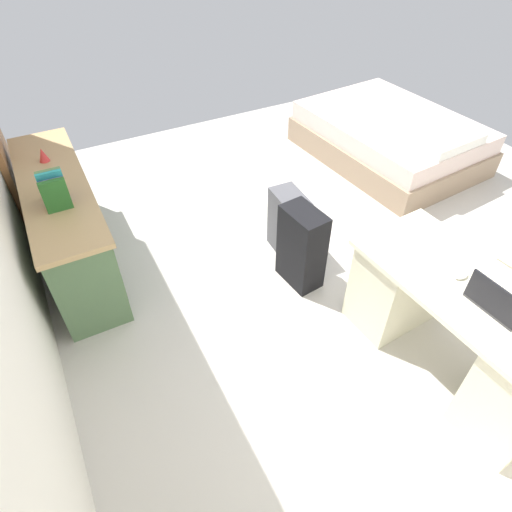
% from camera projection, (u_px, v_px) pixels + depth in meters
% --- Properties ---
extents(ground_plane, '(5.85, 5.85, 0.00)m').
position_uv_depth(ground_plane, '(341.00, 252.00, 3.84)').
color(ground_plane, beige).
extents(desk, '(1.48, 0.75, 0.72)m').
position_uv_depth(desk, '(456.00, 327.00, 2.76)').
color(desk, beige).
rests_on(desk, ground_plane).
extents(credenza, '(1.80, 0.48, 0.77)m').
position_uv_depth(credenza, '(68.00, 224.00, 3.51)').
color(credenza, '#4C6B47').
rests_on(credenza, ground_plane).
extents(bed, '(2.00, 1.54, 0.58)m').
position_uv_depth(bed, '(390.00, 138.00, 4.88)').
color(bed, gray).
rests_on(bed, ground_plane).
extents(suitcase_black, '(0.38, 0.26, 0.68)m').
position_uv_depth(suitcase_black, '(302.00, 248.00, 3.37)').
color(suitcase_black, black).
rests_on(suitcase_black, ground_plane).
extents(suitcase_spare_grey, '(0.37, 0.24, 0.57)m').
position_uv_depth(suitcase_spare_grey, '(288.00, 224.00, 3.68)').
color(suitcase_spare_grey, '#4C4C51').
rests_on(suitcase_spare_grey, ground_plane).
extents(laptop, '(0.32, 0.24, 0.21)m').
position_uv_depth(laptop, '(497.00, 302.00, 2.39)').
color(laptop, '#333338').
rests_on(laptop, desk).
extents(computer_mouse, '(0.07, 0.10, 0.03)m').
position_uv_depth(computer_mouse, '(461.00, 275.00, 2.59)').
color(computer_mouse, white).
rests_on(computer_mouse, desk).
extents(book_row, '(0.24, 0.17, 0.23)m').
position_uv_depth(book_row, '(54.00, 190.00, 3.00)').
color(book_row, '#245D24').
rests_on(book_row, credenza).
extents(figurine_small, '(0.08, 0.08, 0.11)m').
position_uv_depth(figurine_small, '(43.00, 155.00, 3.45)').
color(figurine_small, red).
rests_on(figurine_small, credenza).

